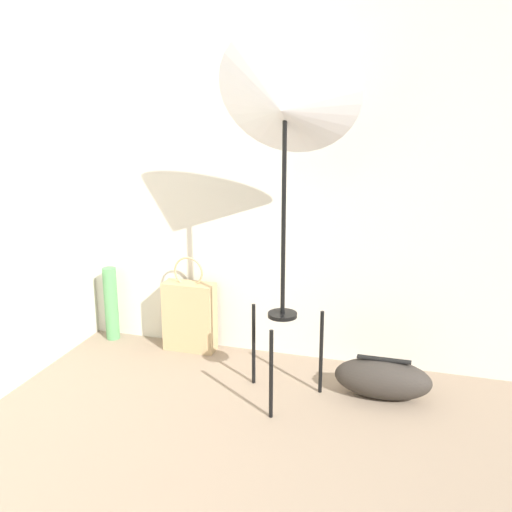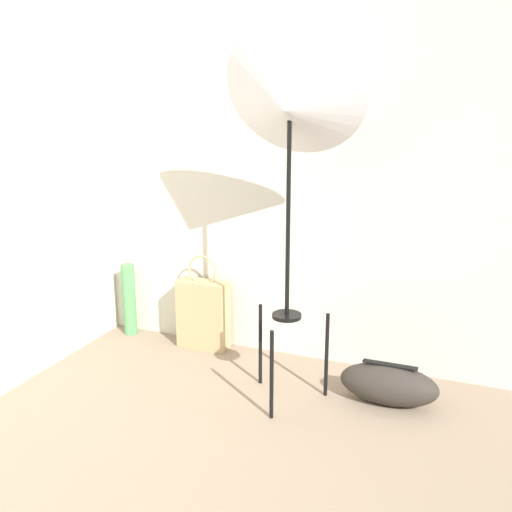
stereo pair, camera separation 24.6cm
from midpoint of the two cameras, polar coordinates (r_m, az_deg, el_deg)
wall_back at (r=3.43m, az=0.40°, el=11.11°), size 8.00×0.05×2.60m
photo_umbrella at (r=2.85m, az=0.24°, el=14.28°), size 0.70×0.50×1.87m
tote_bag at (r=3.74m, az=-8.22°, el=-5.66°), size 0.32×0.13×0.60m
duffel_bag at (r=3.23m, az=9.82°, el=-11.49°), size 0.50×0.21×0.22m
paper_roll at (r=4.00m, az=-15.37°, el=-4.43°), size 0.09×0.09×0.48m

